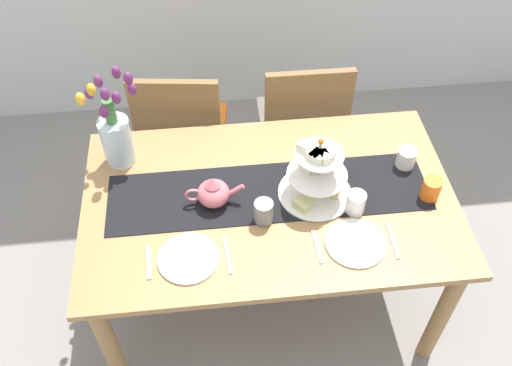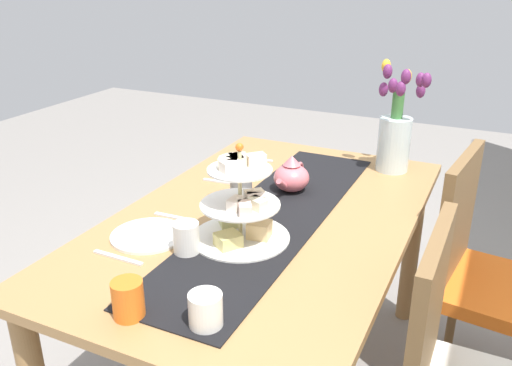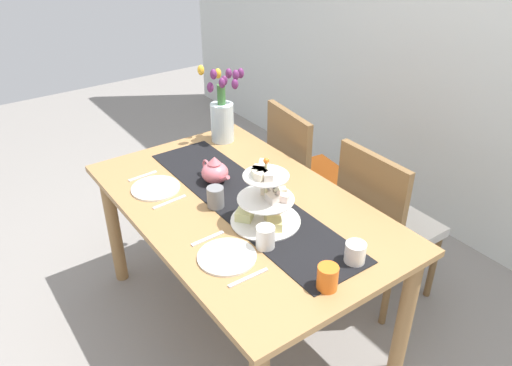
% 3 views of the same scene
% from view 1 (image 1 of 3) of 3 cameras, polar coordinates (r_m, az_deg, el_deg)
% --- Properties ---
extents(ground_plane, '(8.00, 8.00, 0.00)m').
position_cam_1_polar(ground_plane, '(2.84, 1.13, -11.14)').
color(ground_plane, gray).
extents(dining_table, '(1.51, 0.92, 0.73)m').
position_cam_1_polar(dining_table, '(2.33, 1.36, -3.20)').
color(dining_table, '#A37747').
rests_on(dining_table, ground_plane).
extents(chair_left, '(0.47, 0.47, 0.91)m').
position_cam_1_polar(chair_left, '(2.88, -7.53, 5.32)').
color(chair_left, brown).
rests_on(chair_left, ground_plane).
extents(chair_right, '(0.42, 0.42, 0.91)m').
position_cam_1_polar(chair_right, '(2.92, 4.74, 6.23)').
color(chair_right, brown).
rests_on(chair_right, ground_plane).
extents(table_runner, '(1.31, 0.32, 0.00)m').
position_cam_1_polar(table_runner, '(2.26, 1.32, -0.97)').
color(table_runner, black).
rests_on(table_runner, dining_table).
extents(tiered_cake_stand, '(0.30, 0.30, 0.30)m').
position_cam_1_polar(tiered_cake_stand, '(2.19, 6.22, 0.76)').
color(tiered_cake_stand, beige).
rests_on(tiered_cake_stand, table_runner).
extents(teapot, '(0.24, 0.13, 0.14)m').
position_cam_1_polar(teapot, '(2.19, -4.43, -0.99)').
color(teapot, '#D66B75').
rests_on(teapot, table_runner).
extents(tulip_vase, '(0.21, 0.21, 0.43)m').
position_cam_1_polar(tulip_vase, '(2.36, -14.26, 5.07)').
color(tulip_vase, silver).
rests_on(tulip_vase, dining_table).
extents(cream_jug, '(0.08, 0.08, 0.08)m').
position_cam_1_polar(cream_jug, '(2.42, 15.16, 2.47)').
color(cream_jug, white).
rests_on(cream_jug, dining_table).
extents(dinner_plate_left, '(0.23, 0.23, 0.01)m').
position_cam_1_polar(dinner_plate_left, '(2.08, -6.96, -7.68)').
color(dinner_plate_left, white).
rests_on(dinner_plate_left, dining_table).
extents(fork_left, '(0.02, 0.15, 0.01)m').
position_cam_1_polar(fork_left, '(2.09, -10.96, -7.98)').
color(fork_left, silver).
rests_on(fork_left, dining_table).
extents(knife_left, '(0.03, 0.17, 0.01)m').
position_cam_1_polar(knife_left, '(2.07, -2.93, -7.40)').
color(knife_left, silver).
rests_on(knife_left, dining_table).
extents(dinner_plate_right, '(0.23, 0.23, 0.01)m').
position_cam_1_polar(dinner_plate_right, '(2.13, 10.17, -6.10)').
color(dinner_plate_right, white).
rests_on(dinner_plate_right, dining_table).
extents(fork_right, '(0.02, 0.15, 0.01)m').
position_cam_1_polar(fork_right, '(2.11, 6.32, -6.54)').
color(fork_right, silver).
rests_on(fork_right, dining_table).
extents(knife_right, '(0.02, 0.17, 0.01)m').
position_cam_1_polar(knife_right, '(2.17, 13.87, -5.72)').
color(knife_right, silver).
rests_on(knife_right, dining_table).
extents(mug_grey, '(0.08, 0.08, 0.09)m').
position_cam_1_polar(mug_grey, '(2.13, 0.79, -2.95)').
color(mug_grey, slate).
rests_on(mug_grey, table_runner).
extents(mug_white_text, '(0.08, 0.08, 0.09)m').
position_cam_1_polar(mug_white_text, '(2.20, 10.20, -2.02)').
color(mug_white_text, white).
rests_on(mug_white_text, dining_table).
extents(mug_orange, '(0.08, 0.08, 0.09)m').
position_cam_1_polar(mug_orange, '(2.32, 17.53, -0.59)').
color(mug_orange, orange).
rests_on(mug_orange, dining_table).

